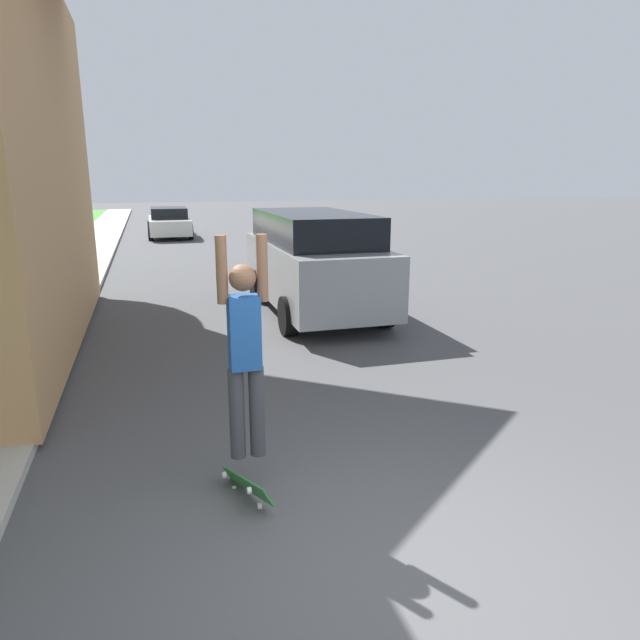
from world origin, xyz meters
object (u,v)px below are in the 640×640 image
suv_parked (314,260)px  skateboarder (245,347)px  skateboard (246,486)px  car_down_street (169,223)px

suv_parked → skateboarder: size_ratio=2.53×
suv_parked → skateboarder: skateboarder is taller
suv_parked → skateboarder: (-2.40, -6.33, 0.26)m
suv_parked → skateboard: bearing=-110.8°
skateboard → skateboarder: bearing=65.3°
suv_parked → car_down_street: (-2.19, 15.98, -0.41)m
skateboard → suv_parked: bearing=69.2°
suv_parked → skateboard: size_ratio=6.61×
car_down_street → skateboarder: 22.31m
skateboarder → skateboard: skateboarder is taller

